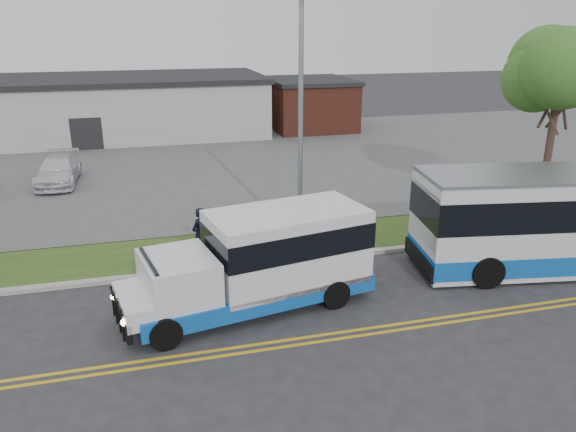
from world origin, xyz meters
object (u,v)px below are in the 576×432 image
object	(u,v)px
shuttle_bus	(265,257)
parked_car_b	(58,170)
streetlight_near	(301,108)
pedestrian	(200,235)
tree_east	(561,72)

from	to	relation	value
shuttle_bus	parked_car_b	world-z (taller)	shuttle_bus
shuttle_bus	parked_car_b	bearing A→B (deg)	104.97
streetlight_near	pedestrian	size ratio (longest dim) A/B	4.83
streetlight_near	shuttle_bus	distance (m)	6.21
tree_east	pedestrian	distance (m)	15.80
tree_east	streetlight_near	xyz separation A→B (m)	(-11.00, -0.27, -0.97)
tree_east	shuttle_bus	distance (m)	14.92
shuttle_bus	parked_car_b	xyz separation A→B (m)	(-7.54, 15.56, -0.74)
tree_east	shuttle_bus	xyz separation A→B (m)	(-13.38, -4.66, -4.66)
tree_east	parked_car_b	xyz separation A→B (m)	(-20.92, 10.90, -5.41)
streetlight_near	pedestrian	bearing A→B (deg)	-168.05
tree_east	parked_car_b	world-z (taller)	tree_east
shuttle_bus	pedestrian	size ratio (longest dim) A/B	3.97
tree_east	streetlight_near	bearing A→B (deg)	-178.58
streetlight_near	parked_car_b	distance (m)	15.59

